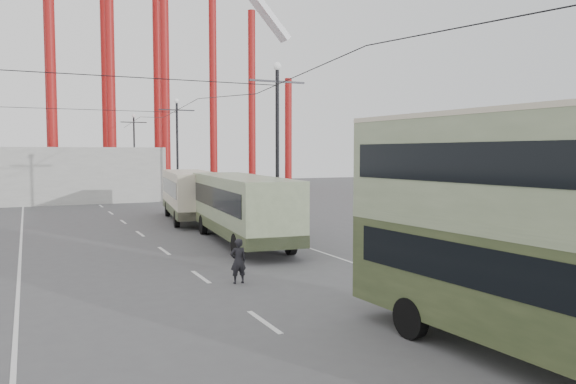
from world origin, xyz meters
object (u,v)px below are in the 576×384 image
single_decker_green (241,205)px  single_decker_cream (189,193)px  double_decker_bus (548,224)px  pedestrian (238,261)px

single_decker_green → single_decker_cream: single_decker_green is taller
double_decker_bus → single_decker_cream: bearing=85.6°
double_decker_bus → single_decker_green: size_ratio=0.85×
single_decker_cream → pedestrian: size_ratio=6.89×
single_decker_green → pedestrian: size_ratio=7.71×
double_decker_bus → pedestrian: (-3.17, 9.96, -2.26)m
single_decker_green → pedestrian: (-3.12, -8.22, -1.11)m
double_decker_bus → pedestrian: bearing=103.4°
single_decker_green → double_decker_bus: bearing=-84.4°
pedestrian → single_decker_green: bearing=-109.9°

